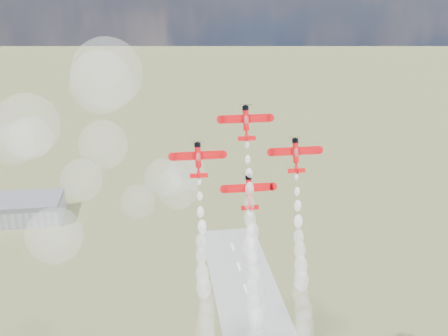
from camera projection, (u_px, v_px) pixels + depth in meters
name	position (u px, v px, depth m)	size (l,w,h in m)	color
hangar	(18.00, 209.00, 307.32)	(50.00, 28.00, 13.00)	gray
plane_lead	(246.00, 122.00, 132.09)	(12.73, 5.49, 8.78)	red
plane_left	(198.00, 159.00, 130.76)	(12.73, 5.49, 8.78)	red
plane_right	(296.00, 154.00, 133.97)	(12.73, 5.49, 8.78)	red
plane_slot	(249.00, 191.00, 132.64)	(12.73, 5.49, 8.78)	red
smoke_trail_lead	(253.00, 274.00, 133.28)	(5.25, 17.30, 43.18)	white
smoke_trail_left	(206.00, 311.00, 132.08)	(6.00, 16.30, 42.92)	white
smoke_trail_right	(302.00, 304.00, 134.85)	(5.86, 17.57, 42.26)	white
drifted_smoke_cloud	(92.00, 137.00, 138.40)	(56.66, 38.03, 56.94)	white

